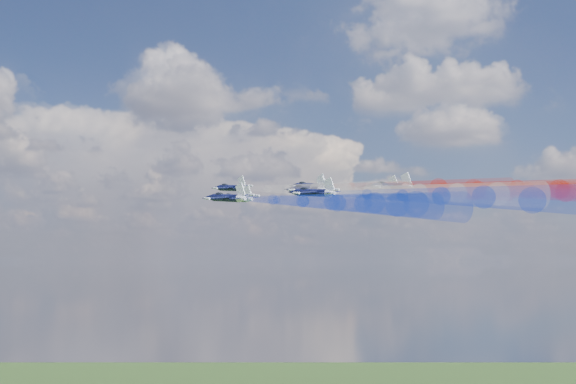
# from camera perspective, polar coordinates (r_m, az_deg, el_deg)

# --- Properties ---
(jet_lead) EXTENTS (16.47, 16.74, 5.88)m
(jet_lead) POSITION_cam_1_polar(r_m,az_deg,el_deg) (160.85, -4.66, 0.33)
(jet_lead) COLOR black
(trail_lead) EXTENTS (35.06, 35.65, 8.92)m
(trail_lead) POSITION_cam_1_polar(r_m,az_deg,el_deg) (139.05, 2.30, 0.18)
(trail_lead) COLOR white
(jet_inner_left) EXTENTS (16.47, 16.74, 5.88)m
(jet_inner_left) POSITION_cam_1_polar(r_m,az_deg,el_deg) (146.39, -4.30, -0.51)
(jet_inner_left) COLOR black
(trail_inner_left) EXTENTS (35.06, 35.65, 8.92)m
(trail_inner_left) POSITION_cam_1_polar(r_m,az_deg,el_deg) (124.85, 3.53, -0.82)
(trail_inner_left) COLOR blue
(jet_inner_right) EXTENTS (16.47, 16.74, 5.88)m
(jet_inner_right) POSITION_cam_1_polar(r_m,az_deg,el_deg) (160.45, 1.69, 0.49)
(jet_inner_right) COLOR black
(trail_inner_right) EXTENTS (35.06, 35.65, 8.92)m
(trail_inner_right) POSITION_cam_1_polar(r_m,az_deg,el_deg) (140.95, 9.55, 0.36)
(trail_inner_right) COLOR red
(jet_outer_left) EXTENTS (16.47, 16.74, 5.88)m
(jet_outer_left) POSITION_cam_1_polar(r_m,az_deg,el_deg) (128.66, -4.99, -0.48)
(jet_outer_left) COLOR black
(trail_outer_left) EXTENTS (35.06, 35.65, 8.92)m
(trail_outer_left) POSITION_cam_1_polar(r_m,az_deg,el_deg) (107.07, 4.00, -0.83)
(trail_outer_left) COLOR blue
(jet_center_third) EXTENTS (16.47, 16.74, 5.88)m
(jet_center_third) POSITION_cam_1_polar(r_m,az_deg,el_deg) (141.61, 1.51, 0.18)
(jet_center_third) COLOR black
(trail_center_third) EXTENTS (35.06, 35.65, 8.92)m
(trail_center_third) POSITION_cam_1_polar(r_m,az_deg,el_deg) (122.25, 10.55, -0.01)
(trail_center_third) COLOR white
(jet_outer_right) EXTENTS (16.47, 16.74, 5.88)m
(jet_outer_right) POSITION_cam_1_polar(r_m,az_deg,el_deg) (157.94, 7.31, 0.35)
(jet_outer_right) COLOR black
(trail_outer_right) EXTENTS (35.06, 35.65, 8.92)m
(trail_outer_right) POSITION_cam_1_polar(r_m,az_deg,el_deg) (140.72, 15.98, 0.20)
(trail_outer_right) COLOR red
(jet_rear_left) EXTENTS (16.47, 16.74, 5.88)m
(jet_rear_left) POSITION_cam_1_polar(r_m,az_deg,el_deg) (128.34, 2.01, -0.05)
(jet_rear_left) COLOR black
(trail_rear_left) EXTENTS (35.06, 35.65, 8.92)m
(trail_rear_left) POSITION_cam_1_polar(r_m,az_deg,el_deg) (109.37, 12.22, -0.31)
(trail_rear_left) COLOR blue
(jet_rear_right) EXTENTS (16.47, 16.74, 5.88)m
(jet_rear_right) POSITION_cam_1_polar(r_m,az_deg,el_deg) (143.31, 8.18, 0.46)
(jet_rear_right) COLOR black
(trail_rear_right) EXTENTS (35.06, 35.65, 8.92)m
(trail_rear_right) POSITION_cam_1_polar(r_m,az_deg,el_deg) (126.65, 17.95, 0.30)
(trail_rear_right) COLOR red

